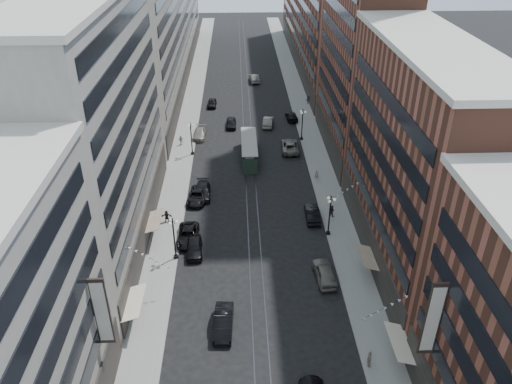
{
  "coord_description": "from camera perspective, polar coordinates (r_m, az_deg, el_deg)",
  "views": [
    {
      "loc": [
        -1.73,
        -18.18,
        36.31
      ],
      "look_at": [
        0.34,
        34.38,
        5.0
      ],
      "focal_mm": 35.0,
      "sensor_mm": 36.0,
      "label": 1
    }
  ],
  "objects": [
    {
      "name": "lamppost_sw_far",
      "position": [
        57.37,
        -9.35,
        -5.09
      ],
      "size": [
        1.03,
        1.14,
        5.52
      ],
      "color": "black",
      "rests_on": "sidewalk_west"
    },
    {
      "name": "car_2",
      "position": [
        61.44,
        -7.77,
        -4.93
      ],
      "size": [
        2.52,
        5.43,
        1.51
      ],
      "primitive_type": "imported",
      "rotation": [
        0.0,
        0.0,
        0.0
      ],
      "color": "black",
      "rests_on": "ground"
    },
    {
      "name": "pedestrian_2",
      "position": [
        63.82,
        -11.6,
        -3.46
      ],
      "size": [
        0.95,
        0.58,
        1.86
      ],
      "primitive_type": "imported",
      "rotation": [
        0.0,
        0.0,
        0.1
      ],
      "color": "black",
      "rests_on": "sidewalk_west"
    },
    {
      "name": "lamppost_sw_mid",
      "position": [
        80.71,
        -7.41,
        6.19
      ],
      "size": [
        1.03,
        1.14,
        5.52
      ],
      "color": "black",
      "rests_on": "sidewalk_west"
    },
    {
      "name": "pedestrian_7",
      "position": [
        65.85,
        8.65,
        -2.13
      ],
      "size": [
        0.84,
        0.83,
        1.57
      ],
      "primitive_type": "imported",
      "rotation": [
        0.0,
        0.0,
        2.38
      ],
      "color": "black",
      "rests_on": "sidewalk_east"
    },
    {
      "name": "car_9",
      "position": [
        101.41,
        -5.06,
        10.1
      ],
      "size": [
        1.82,
        4.28,
        1.45
      ],
      "primitive_type": "imported",
      "rotation": [
        0.0,
        0.0,
        -0.03
      ],
      "color": "black",
      "rests_on": "ground"
    },
    {
      "name": "building_west_far",
      "position": [
        117.53,
        -10.23,
        18.87
      ],
      "size": [
        8.0,
        90.0,
        26.0
      ],
      "primitive_type": "cube",
      "color": "gray",
      "rests_on": "ground"
    },
    {
      "name": "rail_east",
      "position": [
        95.39,
        -0.63,
        8.39
      ],
      "size": [
        0.12,
        180.0,
        0.02
      ],
      "primitive_type": "cube",
      "color": "#2D2D33",
      "rests_on": "ground"
    },
    {
      "name": "pedestrian_4",
      "position": [
        47.62,
        12.82,
        -18.11
      ],
      "size": [
        0.57,
        1.06,
        1.74
      ],
      "primitive_type": "imported",
      "rotation": [
        0.0,
        0.0,
        1.46
      ],
      "color": "#A7A08A",
      "rests_on": "sidewalk_east"
    },
    {
      "name": "building_east_tower",
      "position": [
        78.02,
        12.35,
        18.79
      ],
      "size": [
        8.0,
        26.0,
        42.0
      ],
      "primitive_type": "cube",
      "color": "brown",
      "rests_on": "ground"
    },
    {
      "name": "pedestrian_6",
      "position": [
        85.12,
        -8.55,
        5.88
      ],
      "size": [
        1.06,
        0.76,
        1.66
      ],
      "primitive_type": "imported",
      "rotation": [
        0.0,
        0.0,
        3.51
      ],
      "color": "#ACA78F",
      "rests_on": "sidewalk_west"
    },
    {
      "name": "building_west_mid",
      "position": [
        57.88,
        -17.48,
        6.63
      ],
      "size": [
        8.0,
        36.0,
        28.0
      ],
      "primitive_type": "cube",
      "color": "gray",
      "rests_on": "ground"
    },
    {
      "name": "lamppost_se_mid",
      "position": [
        85.64,
        5.3,
        7.81
      ],
      "size": [
        1.03,
        1.14,
        5.52
      ],
      "color": "black",
      "rests_on": "sidewalk_east"
    },
    {
      "name": "rail_west",
      "position": [
        95.36,
        -1.48,
        8.38
      ],
      "size": [
        0.12,
        180.0,
        0.02
      ],
      "primitive_type": "cube",
      "color": "#2D2D33",
      "rests_on": "ground"
    },
    {
      "name": "pedestrian_8",
      "position": [
        74.02,
        6.91,
        2.01
      ],
      "size": [
        0.63,
        0.44,
        1.67
      ],
      "primitive_type": "imported",
      "rotation": [
        0.0,
        0.0,
        3.21
      ],
      "color": "#A29C86",
      "rests_on": "sidewalk_east"
    },
    {
      "name": "car_extra_2",
      "position": [
        70.05,
        -6.09,
        0.07
      ],
      "size": [
        2.25,
        5.29,
        1.52
      ],
      "primitive_type": "imported",
      "rotation": [
        0.0,
        0.0,
        0.02
      ],
      "color": "black",
      "rests_on": "ground"
    },
    {
      "name": "pedestrian_5",
      "position": [
        65.02,
        -10.18,
        -2.74
      ],
      "size": [
        1.48,
        0.43,
        1.6
      ],
      "primitive_type": "imported",
      "rotation": [
        0.0,
        0.0,
        -0.0
      ],
      "color": "black",
      "rests_on": "sidewalk_west"
    },
    {
      "name": "car_14",
      "position": [
        115.43,
        -0.2,
        12.87
      ],
      "size": [
        2.38,
        5.32,
        1.69
      ],
      "primitive_type": "imported",
      "rotation": [
        0.0,
        0.0,
        3.26
      ],
      "color": "slate",
      "rests_on": "ground"
    },
    {
      "name": "streetcar",
      "position": [
        79.73,
        -0.79,
        4.8
      ],
      "size": [
        2.43,
        11.0,
        3.04
      ],
      "color": "#223628",
      "rests_on": "ground"
    },
    {
      "name": "car_8",
      "position": [
        87.82,
        -6.46,
        6.66
      ],
      "size": [
        2.33,
        5.18,
        1.47
      ],
      "primitive_type": "imported",
      "rotation": [
        0.0,
        0.0,
        -0.05
      ],
      "color": "gray",
      "rests_on": "ground"
    },
    {
      "name": "sidewalk_west",
      "position": [
        95.78,
        -7.72,
        8.25
      ],
      "size": [
        4.0,
        180.0,
        0.15
      ],
      "primitive_type": "cube",
      "color": "gray",
      "rests_on": "ground"
    },
    {
      "name": "lamppost_se_far",
      "position": [
        61.16,
        8.42,
        -2.51
      ],
      "size": [
        1.03,
        1.14,
        5.52
      ],
      "color": "black",
      "rests_on": "sidewalk_east"
    },
    {
      "name": "sidewalk_east",
      "position": [
        96.18,
        5.58,
        8.48
      ],
      "size": [
        4.0,
        180.0,
        0.15
      ],
      "primitive_type": "cube",
      "color": "gray",
      "rests_on": "ground"
    },
    {
      "name": "car_10",
      "position": [
        65.2,
        6.44,
        -2.47
      ],
      "size": [
        1.79,
        4.85,
        1.58
      ],
      "primitive_type": "imported",
      "rotation": [
        0.0,
        0.0,
        3.12
      ],
      "color": "black",
      "rests_on": "ground"
    },
    {
      "name": "building_east_far",
      "position": [
        126.94,
        6.66,
        19.53
      ],
      "size": [
        8.0,
        72.0,
        24.0
      ],
      "primitive_type": "cube",
      "color": "brown",
      "rests_on": "ground"
    },
    {
      "name": "pedestrian_9",
      "position": [
        102.51,
        5.96,
        10.42
      ],
      "size": [
        1.08,
        0.55,
        1.61
      ],
      "primitive_type": "imported",
      "rotation": [
        0.0,
        0.0,
        0.12
      ],
      "color": "black",
      "rests_on": "sidewalk_east"
    },
    {
      "name": "car_extra_0",
      "position": [
        91.91,
        1.37,
        8.02
      ],
      "size": [
        2.32,
        5.03,
        1.6
      ],
      "primitive_type": "imported",
      "rotation": [
        0.0,
        0.0,
        3.01
      ],
      "color": "slate",
      "rests_on": "ground"
    },
    {
      "name": "building_east_mid",
      "position": [
        55.45,
        17.77,
        3.19
      ],
      "size": [
        8.0,
        30.0,
        24.0
      ],
      "primitive_type": "cube",
      "color": "brown",
      "rests_on": "ground"
    },
    {
      "name": "ground",
      "position": [
        86.22,
        -0.9,
        5.85
      ],
      "size": [
        220.0,
        220.0,
        0.0
      ],
      "primitive_type": "plane",
      "color": "black",
      "rests_on": "ground"
    },
    {
      "name": "car_11",
      "position": [
        82.66,
        3.9,
        5.28
      ],
      "size": [
        3.09,
        6.19,
        1.68
      ],
      "primitive_type": "imported",
      "rotation": [
        0.0,
        0.0,
        3.09
      ],
      "color": "#646359",
      "rests_on": "ground"
    },
    {
      "name": "car_13",
      "position": [
        91.55,
        -2.87,
        7.87
      ],
      "size": [
        1.83,
        4.47,
        1.52
      ],
      "primitive_type": "imported",
      "rotation": [
        0.0,
        0.0,
        -0.01
      ],
      "color": "black",
      "rests_on": "ground"
    },
    {
      "name": "car_5",
      "position": [
        49.88,
        -3.74,
        -14.64
      ],
      "size": [
        2.03,
        5.21,
        1.69
      ],
      "primitive_type": "imported",
      "rotation": [
        0.0,
        0.0,
        -0.05
      ],
      "color": "black",
      "rests_on": "ground"
    },
    {
      "name": "car_extra_1",
      "position": [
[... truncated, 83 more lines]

